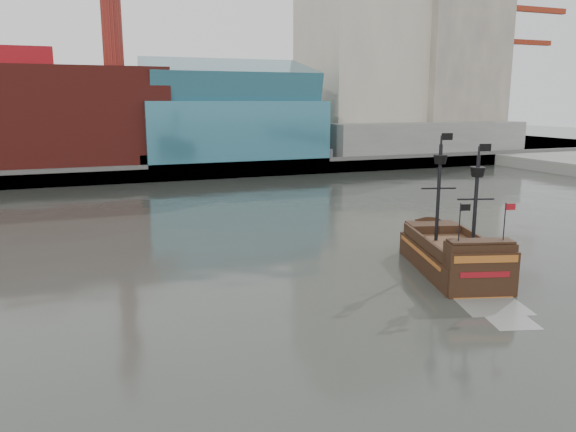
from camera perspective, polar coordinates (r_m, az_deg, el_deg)
name	(u,v)px	position (r m, az deg, el deg)	size (l,w,h in m)	color
ground	(411,335)	(30.73, 12.38, -11.76)	(400.00, 400.00, 0.00)	#282B26
promenade_far	(153,157)	(116.89, -13.53, 5.90)	(220.00, 60.00, 2.00)	slate
seawall	(181,172)	(87.90, -10.80, 4.41)	(220.00, 1.00, 2.60)	#4C4C49
skyline	(182,31)	(110.60, -10.76, 17.94)	(149.00, 45.00, 62.00)	brown
crane_a	(504,69)	(141.75, 21.13, 13.74)	(22.50, 4.00, 32.25)	slate
crane_b	(505,86)	(155.47, 21.18, 12.18)	(19.10, 4.00, 26.25)	slate
pirate_ship	(453,260)	(41.78, 16.38, -4.26)	(8.10, 14.68, 10.53)	black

